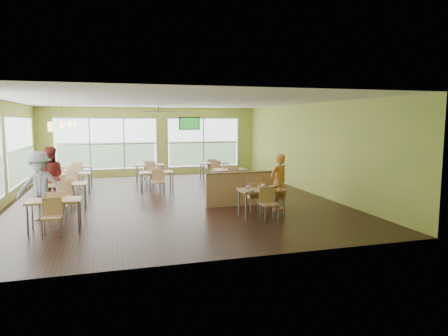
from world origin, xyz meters
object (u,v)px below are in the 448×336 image
(half_wall_divider, at_px, (244,189))
(food_basket, at_px, (274,186))
(main_table, at_px, (261,193))
(man_plaid, at_px, (279,182))

(half_wall_divider, height_order, food_basket, half_wall_divider)
(main_table, relative_size, half_wall_divider, 0.63)
(food_basket, bearing_deg, main_table, -162.95)
(half_wall_divider, xyz_separation_m, man_plaid, (0.76, -0.88, 0.30))
(half_wall_divider, bearing_deg, man_plaid, -49.29)
(main_table, relative_size, man_plaid, 0.92)
(half_wall_divider, distance_m, man_plaid, 1.20)
(main_table, distance_m, man_plaid, 0.97)
(food_basket, bearing_deg, man_plaid, 52.94)
(man_plaid, height_order, food_basket, man_plaid)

